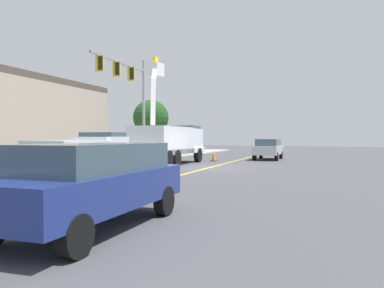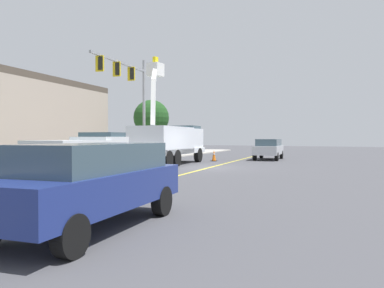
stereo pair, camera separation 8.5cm
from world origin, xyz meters
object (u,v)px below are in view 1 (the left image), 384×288
Objects in this scene: utility_bucket_truck at (169,140)px; traffic_cone_leading at (89,177)px; trailing_sedan at (93,180)px; traffic_signal_mast at (130,86)px; traffic_cone_mid_front at (214,155)px; service_pickup_truck at (84,153)px; passing_minivan at (268,148)px.

utility_bucket_truck is 12.50m from traffic_cone_leading.
trailing_sedan reaches higher than traffic_cone_leading.
traffic_signal_mast is (0.11, 3.48, 3.93)m from utility_bucket_truck.
traffic_signal_mast is (-4.34, 4.71, 5.11)m from traffic_cone_mid_front.
service_pickup_truck is 9.26m from trailing_sedan.
traffic_signal_mast is at bearing 36.16° from trailing_sedan.
traffic_signal_mast reaches higher than utility_bucket_truck.
traffic_cone_leading is (-2.34, -2.54, -0.69)m from service_pickup_truck.
service_pickup_truck is at bearing -170.82° from utility_bucket_truck.
utility_bucket_truck is 9.56m from service_pickup_truck.
passing_minivan reaches higher than traffic_cone_leading.
traffic_cone_mid_front is (20.30, 6.95, -0.53)m from trailing_sedan.
passing_minivan and trailing_sedan have the same top height.
traffic_cone_mid_front is 0.11× the size of traffic_signal_mast.
traffic_cone_mid_front is (4.45, -1.23, -1.18)m from utility_bucket_truck.
passing_minivan is at bearing -26.93° from utility_bucket_truck.
traffic_cone_mid_front is at bearing 1.19° from service_pickup_truck.
service_pickup_truck is 3.52m from traffic_cone_leading.
trailing_sedan is at bearing -143.84° from traffic_signal_mast.
traffic_cone_mid_front reaches higher than traffic_cone_leading.
traffic_cone_mid_front is at bearing -15.49° from utility_bucket_truck.
service_pickup_truck is 1.16× the size of passing_minivan.
traffic_cone_leading is at bearing -147.56° from traffic_signal_mast.
trailing_sedan is (-6.43, -6.66, -0.15)m from service_pickup_truck.
passing_minivan reaches higher than traffic_cone_mid_front.
utility_bucket_truck is at bearing 153.07° from passing_minivan.
traffic_cone_leading is (-11.76, -4.06, -1.19)m from utility_bucket_truck.
service_pickup_truck reaches higher than trailing_sedan.
traffic_cone_leading is at bearing 179.30° from passing_minivan.
utility_bucket_truck is 5.25m from traffic_signal_mast.
traffic_cone_leading is 16.46m from traffic_cone_mid_front.
traffic_signal_mast is (15.96, 11.66, 4.58)m from trailing_sedan.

